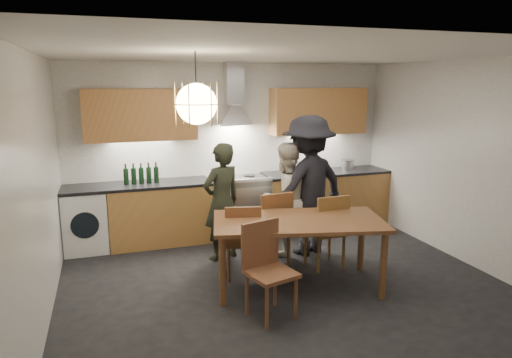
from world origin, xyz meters
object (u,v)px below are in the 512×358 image
object	(u,v)px
dining_table	(298,227)
person_left	(222,202)
chair_front	(266,263)
mixing_bowl	(314,170)
stock_pot	(347,165)
person_right	(308,186)
wine_bottles	(141,173)
person_mid	(285,199)
chair_back_left	(243,237)

from	to	relation	value
dining_table	person_left	distance (m)	1.27
chair_front	mixing_bowl	bearing A→B (deg)	40.22
stock_pot	dining_table	bearing A→B (deg)	-130.80
person_right	stock_pot	distance (m)	1.63
person_right	wine_bottles	size ratio (longest dim) A/B	3.88
person_right	wine_bottles	bearing A→B (deg)	-43.79
person_mid	person_right	xyz separation A→B (m)	(0.30, -0.06, 0.17)
chair_back_left	wine_bottles	distance (m)	1.97
chair_front	person_right	xyz separation A→B (m)	(1.11, 1.44, 0.40)
chair_back_left	mixing_bowl	size ratio (longest dim) A/B	3.08
chair_front	stock_pot	size ratio (longest dim) A/B	4.44
person_mid	dining_table	bearing A→B (deg)	62.14
stock_pot	mixing_bowl	bearing A→B (deg)	-174.01
person_mid	stock_pot	distance (m)	1.84
dining_table	wine_bottles	distance (m)	2.55
chair_front	person_mid	bearing A→B (deg)	46.47
person_mid	mixing_bowl	size ratio (longest dim) A/B	5.15
dining_table	chair_front	bearing A→B (deg)	-125.31
person_left	person_mid	xyz separation A→B (m)	(0.85, -0.10, -0.01)
chair_front	person_left	distance (m)	1.61
mixing_bowl	wine_bottles	bearing A→B (deg)	179.67
chair_back_left	person_mid	xyz separation A→B (m)	(0.79, 0.63, 0.24)
person_left	mixing_bowl	bearing A→B (deg)	-175.64
stock_pot	wine_bottles	xyz separation A→B (m)	(-3.31, -0.05, 0.07)
chair_front	person_right	distance (m)	1.86
chair_back_left	chair_front	xyz separation A→B (m)	(-0.02, -0.87, 0.02)
chair_back_left	person_mid	size ratio (longest dim) A/B	0.60
person_mid	wine_bottles	world-z (taller)	person_mid
chair_front	person_right	size ratio (longest dim) A/B	0.51
person_left	person_right	bearing A→B (deg)	150.03
dining_table	chair_front	xyz separation A→B (m)	(-0.56, -0.49, -0.16)
dining_table	wine_bottles	bearing A→B (deg)	141.53
person_left	stock_pot	bearing A→B (deg)	179.35
person_mid	mixing_bowl	bearing A→B (deg)	-146.81
wine_bottles	person_left	bearing A→B (deg)	-42.96
chair_back_left	person_left	world-z (taller)	person_left
person_right	stock_pot	size ratio (longest dim) A/B	8.76
chair_back_left	person_left	size ratio (longest dim) A/B	0.59
chair_front	person_left	bearing A→B (deg)	76.41
mixing_bowl	stock_pot	distance (m)	0.64
dining_table	person_mid	world-z (taller)	person_mid
chair_front	mixing_bowl	size ratio (longest dim) A/B	3.20
person_left	person_mid	world-z (taller)	person_left
dining_table	chair_front	distance (m)	0.76
dining_table	person_right	size ratio (longest dim) A/B	1.09
person_right	mixing_bowl	size ratio (longest dim) A/B	6.31
chair_back_left	chair_front	size ratio (longest dim) A/B	0.96
stock_pot	wine_bottles	size ratio (longest dim) A/B	0.44
chair_front	person_mid	xyz separation A→B (m)	(0.80, 1.50, 0.22)
chair_front	mixing_bowl	distance (m)	3.01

